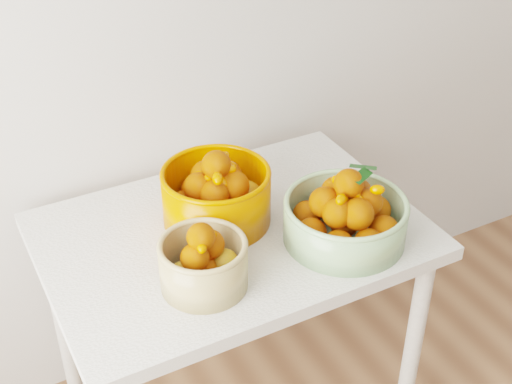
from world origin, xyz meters
TOP-DOWN VIEW (x-y plane):
  - table at (-0.30, 1.60)m, footprint 1.00×0.70m
  - bowl_cream at (-0.46, 1.44)m, footprint 0.23×0.23m
  - bowl_green at (-0.06, 1.43)m, footprint 0.39×0.39m
  - bowl_orange at (-0.32, 1.66)m, footprint 0.38×0.38m

SIDE VIEW (x-z plane):
  - table at x=-0.30m, z-range 0.28..1.03m
  - bowl_cream at x=-0.46m, z-range 0.73..0.91m
  - bowl_green at x=-0.06m, z-range 0.72..0.93m
  - bowl_orange at x=-0.32m, z-range 0.73..0.94m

